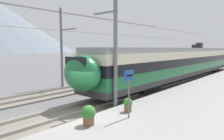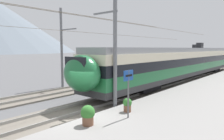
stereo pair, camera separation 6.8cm
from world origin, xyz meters
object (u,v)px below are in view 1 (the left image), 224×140
object	(u,v)px
platform_sign	(129,83)
train_far_track	(183,57)
potted_plant_platform_edge	(89,114)
catenary_mast_far_side	(62,47)
train_near_platform	(184,62)
catenary_mast_mid	(114,47)
potted_plant_by_shelter	(128,104)

from	to	relation	value
platform_sign	train_far_track	bearing A→B (deg)	17.06
platform_sign	potted_plant_platform_edge	bearing A→B (deg)	158.40
catenary_mast_far_side	potted_plant_platform_edge	distance (m)	11.93
platform_sign	train_near_platform	bearing A→B (deg)	12.79
potted_plant_platform_edge	platform_sign	bearing A→B (deg)	-21.60
catenary_mast_mid	platform_sign	bearing A→B (deg)	-122.90
train_near_platform	catenary_mast_far_side	bearing A→B (deg)	149.63
catenary_mast_mid	potted_plant_by_shelter	xyz separation A→B (m)	(-0.62, -1.52, -3.07)
catenary_mast_mid	train_far_track	bearing A→B (deg)	13.73
train_near_platform	potted_plant_by_shelter	world-z (taller)	train_near_platform
catenary_mast_far_side	platform_sign	distance (m)	11.55
catenary_mast_far_side	platform_sign	world-z (taller)	catenary_mast_far_side
catenary_mast_mid	train_near_platform	bearing A→B (deg)	5.84
potted_plant_platform_edge	train_far_track	bearing A→B (deg)	14.67
train_near_platform	catenary_mast_mid	xyz separation A→B (m)	(-14.59, -1.49, 1.62)
catenary_mast_far_side	potted_plant_by_shelter	world-z (taller)	catenary_mast_far_side
train_near_platform	potted_plant_by_shelter	size ratio (longest dim) A/B	44.10
train_far_track	catenary_mast_far_side	world-z (taller)	catenary_mast_far_side
catenary_mast_far_side	catenary_mast_mid	bearing A→B (deg)	-106.22
train_far_track	potted_plant_by_shelter	distance (m)	29.14
train_far_track	platform_sign	size ratio (longest dim) A/B	14.65
potted_plant_by_shelter	potted_plant_platform_edge	bearing A→B (deg)	176.56
catenary_mast_mid	potted_plant_platform_edge	xyz separation A→B (m)	(-3.35, -1.35, -2.98)
train_near_platform	train_far_track	bearing A→B (deg)	22.15
catenary_mast_far_side	platform_sign	bearing A→B (deg)	-109.89
train_near_platform	catenary_mast_far_side	xyz separation A→B (m)	(-12.10, 7.09, 1.73)
potted_plant_by_shelter	catenary_mast_far_side	bearing A→B (deg)	72.85
train_near_platform	train_far_track	size ratio (longest dim) A/B	0.96
train_near_platform	catenary_mast_mid	world-z (taller)	catenary_mast_mid
train_near_platform	catenary_mast_mid	distance (m)	14.76
catenary_mast_far_side	potted_plant_platform_edge	world-z (taller)	catenary_mast_far_side
train_near_platform	platform_sign	size ratio (longest dim) A/B	14.01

